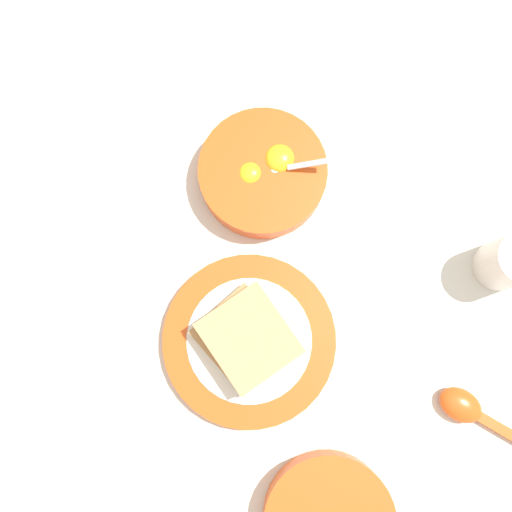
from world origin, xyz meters
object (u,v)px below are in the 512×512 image
at_px(egg_bowl, 263,173).
at_px(toast_sandwich, 247,338).
at_px(toast_plate, 249,341).
at_px(soup_spoon, 467,409).
at_px(drinking_cup, 511,262).

relative_size(egg_bowl, toast_sandwich, 1.37).
bearing_deg(toast_sandwich, egg_bowl, -124.44).
bearing_deg(toast_plate, soup_spoon, 133.77).
height_order(toast_sandwich, drinking_cup, drinking_cup).
distance_m(egg_bowl, toast_plate, 0.22).
bearing_deg(toast_sandwich, drinking_cup, 167.11).
relative_size(toast_sandwich, drinking_cup, 1.40).
bearing_deg(drinking_cup, soup_spoon, 45.13).
bearing_deg(drinking_cup, toast_plate, -12.36).
xyz_separation_m(toast_plate, drinking_cup, (-0.34, 0.08, 0.04)).
distance_m(toast_plate, drinking_cup, 0.35).
height_order(toast_plate, soup_spoon, soup_spoon).
relative_size(egg_bowl, soup_spoon, 1.38).
relative_size(egg_bowl, drinking_cup, 1.91).
xyz_separation_m(toast_sandwich, soup_spoon, (-0.21, 0.22, -0.03)).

